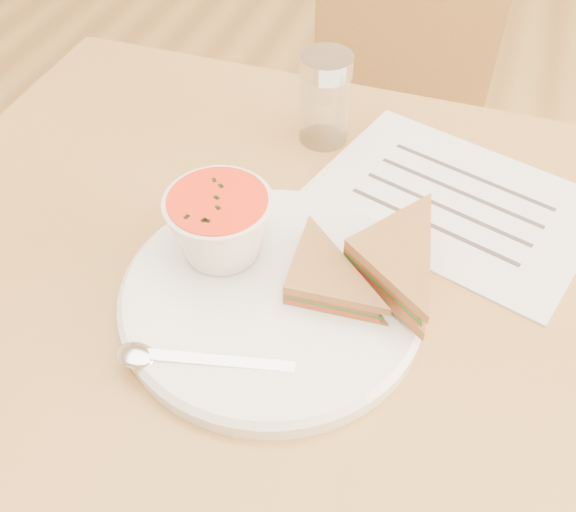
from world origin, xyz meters
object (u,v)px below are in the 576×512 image
at_px(dining_table, 319,437).
at_px(chair_far, 396,189).
at_px(soup_bowl, 220,228).
at_px(condiment_shaker, 325,99).
at_px(plate, 272,296).

height_order(dining_table, chair_far, chair_far).
relative_size(dining_table, soup_bowl, 9.33).
xyz_separation_m(dining_table, soup_bowl, (-0.11, -0.03, 0.43)).
distance_m(dining_table, soup_bowl, 0.44).
height_order(dining_table, condiment_shaker, condiment_shaker).
xyz_separation_m(dining_table, plate, (-0.04, -0.06, 0.38)).
bearing_deg(plate, chair_far, 86.46).
bearing_deg(soup_bowl, chair_far, 80.03).
bearing_deg(condiment_shaker, soup_bowl, -98.60).
relative_size(chair_far, soup_bowl, 7.40).
bearing_deg(condiment_shaker, plate, -84.17).
relative_size(dining_table, condiment_shaker, 8.61).
xyz_separation_m(plate, soup_bowl, (-0.07, 0.03, 0.04)).
distance_m(dining_table, chair_far, 0.56).
xyz_separation_m(chair_far, plate, (-0.04, -0.62, 0.36)).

